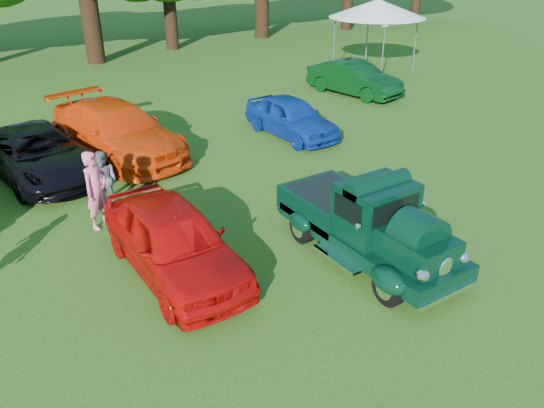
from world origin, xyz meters
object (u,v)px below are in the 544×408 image
hero_pickup (367,224)px  spectator_grey (104,179)px  back_car_green (354,78)px  back_car_orange (117,131)px  canopy_tent (377,9)px  back_car_black (38,154)px  spectator_pink (96,190)px  red_convertible (174,240)px  back_car_blue (291,117)px

hero_pickup → spectator_grey: (-3.89, 5.38, -0.03)m
back_car_green → spectator_grey: spectator_grey is taller
spectator_grey → back_car_orange: bearing=117.8°
back_car_orange → canopy_tent: canopy_tent is taller
back_car_black → canopy_tent: size_ratio=0.89×
spectator_pink → hero_pickup: bearing=-78.3°
spectator_grey → hero_pickup: bearing=-2.8°
red_convertible → spectator_pink: spectator_pink is taller
hero_pickup → back_car_black: (-4.88, 8.29, -0.08)m
back_car_black → back_car_blue: back_car_black is taller
spectator_pink → back_car_blue: bearing=-12.2°
back_car_black → canopy_tent: bearing=6.1°
back_car_black → canopy_tent: 17.84m
spectator_pink → red_convertible: bearing=-108.8°
canopy_tent → spectator_grey: bearing=-154.9°
back_car_green → back_car_blue: bearing=-162.2°
back_car_black → back_car_green: (13.39, 1.86, 0.02)m
red_convertible → spectator_pink: bearing=103.5°
hero_pickup → canopy_tent: canopy_tent is taller
hero_pickup → canopy_tent: (12.19, 12.91, 2.29)m
red_convertible → back_car_orange: size_ratio=0.78×
red_convertible → hero_pickup: bearing=-24.8°
hero_pickup → spectator_grey: 6.64m
back_car_black → back_car_blue: 8.09m
red_convertible → back_car_green: red_convertible is taller
hero_pickup → back_car_green: (8.51, 10.15, -0.06)m
hero_pickup → spectator_pink: (-4.36, 4.41, 0.18)m
red_convertible → back_car_green: bearing=34.3°
back_car_blue → back_car_orange: bearing=164.0°
back_car_black → back_car_green: back_car_green is taller
spectator_pink → back_car_black: bearing=64.8°
hero_pickup → back_car_black: bearing=120.5°
hero_pickup → red_convertible: bearing=155.8°
spectator_grey → canopy_tent: bearing=76.4°
back_car_black → back_car_green: size_ratio=1.15×
hero_pickup → back_car_orange: bearing=105.9°
back_car_orange → back_car_blue: back_car_orange is taller
back_car_orange → back_car_blue: bearing=-25.8°
hero_pickup → canopy_tent: size_ratio=0.81×
hero_pickup → spectator_grey: size_ratio=3.09×
back_car_blue → canopy_tent: bearing=30.3°
back_car_green → spectator_pink: size_ratio=2.29×
red_convertible → spectator_grey: (-0.23, 3.74, -0.01)m
spectator_pink → canopy_tent: bearing=-5.8°
back_car_orange → spectator_pink: size_ratio=2.96×
back_car_green → spectator_grey: bearing=-169.7°
spectator_pink → back_car_orange: bearing=33.1°
back_car_black → spectator_pink: 3.93m
back_car_blue → red_convertible: bearing=-142.3°
back_car_orange → canopy_tent: 15.42m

